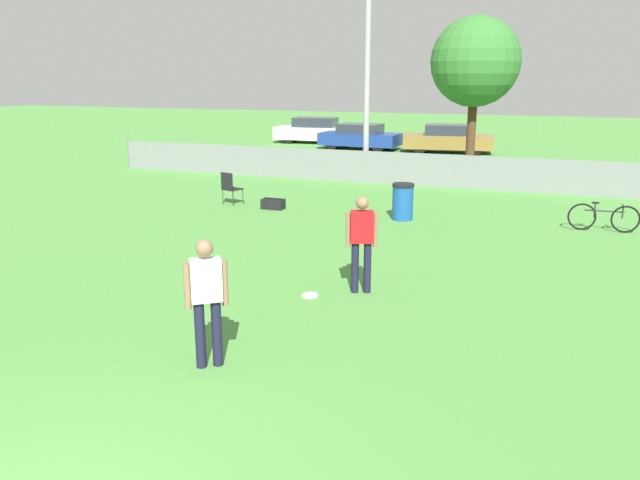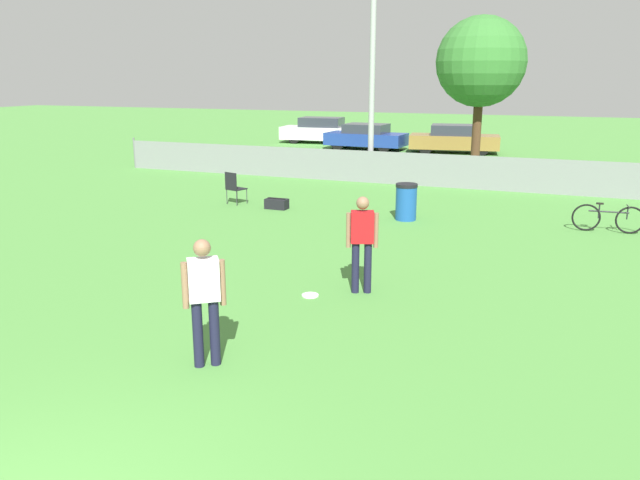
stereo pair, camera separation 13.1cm
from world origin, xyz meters
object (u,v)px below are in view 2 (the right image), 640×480
object	(u,v)px
bicycle_sideline	(608,218)
gear_bag_sideline	(277,204)
trash_bin	(406,202)
parked_car_white	(321,131)
frisbee_disc	(310,295)
light_pole	(373,32)
parked_car_tan	(454,139)
folding_chair_sideline	(234,186)
parked_car_blue	(366,137)
player_receiver_white	(204,294)
player_thrower_red	(362,238)
tree_near_pole	(481,62)

from	to	relation	value
bicycle_sideline	gear_bag_sideline	bearing A→B (deg)	179.20
trash_bin	parked_car_white	bearing A→B (deg)	117.92
frisbee_disc	light_pole	bearing A→B (deg)	102.41
parked_car_tan	bicycle_sideline	bearing A→B (deg)	-75.56
folding_chair_sideline	parked_car_blue	bearing A→B (deg)	-70.32
player_receiver_white	folding_chair_sideline	world-z (taller)	player_receiver_white
parked_car_white	player_thrower_red	bearing A→B (deg)	-72.07
player_thrower_red	gear_bag_sideline	bearing A→B (deg)	106.41
folding_chair_sideline	bicycle_sideline	world-z (taller)	folding_chair_sideline
player_thrower_red	frisbee_disc	xyz separation A→B (m)	(-0.74, -0.49, -0.95)
frisbee_disc	gear_bag_sideline	size ratio (longest dim) A/B	0.46
frisbee_disc	trash_bin	bearing A→B (deg)	89.21
gear_bag_sideline	parked_car_tan	size ratio (longest dim) A/B	0.14
light_pole	tree_near_pole	size ratio (longest dim) A/B	1.51
player_receiver_white	parked_car_blue	size ratio (longest dim) A/B	0.41
light_pole	tree_near_pole	xyz separation A→B (m)	(3.36, 1.92, -0.97)
player_receiver_white	parked_car_blue	distance (m)	24.69
tree_near_pole	folding_chair_sideline	xyz separation A→B (m)	(-5.73, -7.50, -3.53)
frisbee_disc	parked_car_blue	world-z (taller)	parked_car_blue
tree_near_pole	gear_bag_sideline	world-z (taller)	tree_near_pole
frisbee_disc	bicycle_sideline	size ratio (longest dim) A/B	0.18
light_pole	parked_car_blue	distance (m)	10.64
gear_bag_sideline	folding_chair_sideline	bearing A→B (deg)	174.65
gear_bag_sideline	parked_car_white	xyz separation A→B (m)	(-5.32, 16.97, 0.54)
frisbee_disc	folding_chair_sideline	distance (m)	8.15
light_pole	bicycle_sideline	distance (m)	10.30
player_receiver_white	gear_bag_sideline	size ratio (longest dim) A/B	2.69
parked_car_blue	parked_car_tan	distance (m)	4.41
folding_chair_sideline	parked_car_blue	xyz separation A→B (m)	(-0.68, 14.79, 0.11)
player_thrower_red	trash_bin	bearing A→B (deg)	75.97
parked_car_white	parked_car_blue	bearing A→B (deg)	-37.55
player_receiver_white	gear_bag_sideline	distance (m)	9.79
folding_chair_sideline	parked_car_blue	world-z (taller)	parked_car_blue
folding_chair_sideline	parked_car_tan	bearing A→B (deg)	-87.00
tree_near_pole	folding_chair_sideline	distance (m)	10.08
player_thrower_red	bicycle_sideline	bearing A→B (deg)	35.93
parked_car_white	parked_car_blue	size ratio (longest dim) A/B	1.12
trash_bin	parked_car_tan	distance (m)	15.12
tree_near_pole	player_thrower_red	size ratio (longest dim) A/B	3.38
bicycle_sideline	player_thrower_red	bearing A→B (deg)	-127.26
tree_near_pole	parked_car_tan	size ratio (longest dim) A/B	1.28
frisbee_disc	trash_bin	size ratio (longest dim) A/B	0.30
frisbee_disc	bicycle_sideline	distance (m)	8.28
player_receiver_white	parked_car_tan	world-z (taller)	player_receiver_white
tree_near_pole	trash_bin	xyz separation A→B (m)	(-0.64, -7.66, -3.58)
player_thrower_red	gear_bag_sideline	size ratio (longest dim) A/B	2.69
player_receiver_white	parked_car_blue	bearing A→B (deg)	66.02
light_pole	parked_car_tan	world-z (taller)	light_pole
light_pole	player_thrower_red	xyz separation A→B (m)	(3.38, -11.50, -4.06)
parked_car_blue	tree_near_pole	bearing A→B (deg)	-45.69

